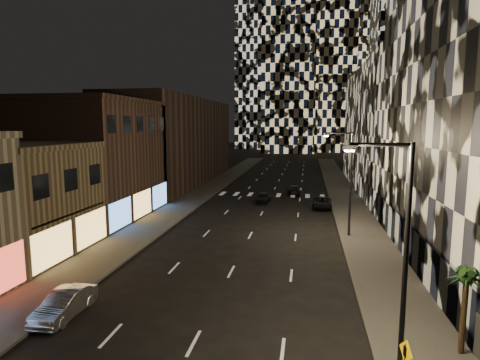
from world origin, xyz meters
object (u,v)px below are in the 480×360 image
(car_dark_oncoming, at_px, (294,190))
(car_dark_rightlane, at_px, (322,203))
(streetlight_far, at_px, (348,176))
(car_silver_parked, at_px, (65,304))
(car_dark_midlane, at_px, (263,198))
(streetlight_near, at_px, (400,244))
(palm_tree, at_px, (466,283))

(car_dark_oncoming, relative_size, car_dark_rightlane, 0.93)
(streetlight_far, distance_m, car_dark_oncoming, 22.27)
(streetlight_far, height_order, car_dark_oncoming, streetlight_far)
(streetlight_far, distance_m, car_dark_rightlane, 12.90)
(car_silver_parked, xyz_separation_m, car_dark_rightlane, (13.90, 29.56, -0.02))
(car_dark_midlane, bearing_deg, streetlight_near, -70.60)
(palm_tree, bearing_deg, car_dark_midlane, 110.43)
(streetlight_far, distance_m, car_silver_parked, 23.99)
(car_silver_parked, height_order, car_dark_rightlane, car_silver_parked)
(car_silver_parked, bearing_deg, car_dark_midlane, 78.65)
(car_dark_rightlane, xyz_separation_m, palm_tree, (4.80, -29.96, 2.61))
(streetlight_near, relative_size, car_dark_rightlane, 1.92)
(streetlight_near, height_order, car_silver_parked, streetlight_near)
(car_silver_parked, bearing_deg, streetlight_near, -8.10)
(streetlight_far, bearing_deg, car_dark_midlane, 121.98)
(car_silver_parked, distance_m, palm_tree, 18.88)
(car_dark_oncoming, bearing_deg, car_dark_midlane, 60.56)
(streetlight_far, bearing_deg, car_dark_rightlane, 97.90)
(palm_tree, bearing_deg, car_silver_parked, 178.76)
(car_dark_midlane, xyz_separation_m, car_dark_rightlane, (7.24, -2.34, 0.01))
(car_silver_parked, relative_size, car_dark_midlane, 1.09)
(car_dark_oncoming, distance_m, palm_tree, 40.16)
(streetlight_near, xyz_separation_m, car_dark_midlane, (-8.89, 34.23, -4.71))
(streetlight_far, height_order, car_dark_rightlane, streetlight_far)
(streetlight_near, bearing_deg, palm_tree, 31.62)
(streetlight_near, bearing_deg, car_dark_midlane, 104.55)
(streetlight_near, bearing_deg, car_dark_rightlane, 92.96)
(streetlight_far, relative_size, car_dark_rightlane, 1.92)
(car_dark_midlane, height_order, car_dark_rightlane, car_dark_rightlane)
(car_silver_parked, height_order, car_dark_oncoming, car_silver_parked)
(streetlight_near, distance_m, car_silver_parked, 16.41)
(car_dark_midlane, bearing_deg, car_dark_rightlane, -13.05)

